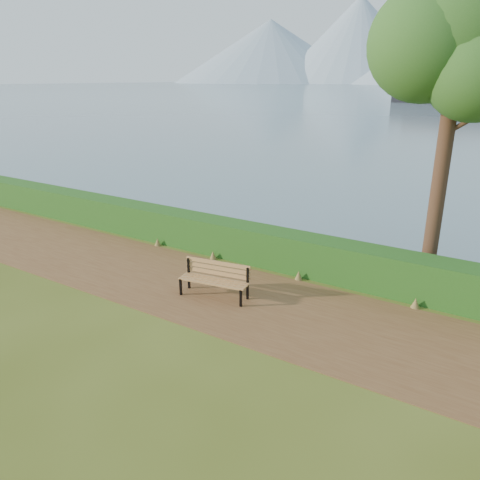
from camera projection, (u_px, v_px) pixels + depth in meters
The scene contains 5 objects.
ground at pixel (201, 295), 11.20m from camera, with size 140.00×140.00×0.00m, color #445016.
path at pixel (208, 290), 11.44m from camera, with size 40.00×3.40×0.01m, color brown.
hedge at pixel (256, 244), 13.11m from camera, with size 32.00×0.85×1.00m, color #1B4213.
bench at pixel (215, 277), 10.99m from camera, with size 1.72×0.75×0.83m.
tree at pixel (460, 35), 10.15m from camera, with size 3.68×3.47×7.79m.
Camera 1 is at (6.24, -8.06, 4.92)m, focal length 35.00 mm.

